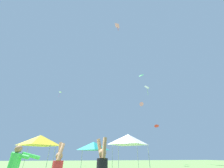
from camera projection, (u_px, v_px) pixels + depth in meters
The scene contains 9 objects.
canopy_tent_yellow at pixel (40, 140), 15.11m from camera, with size 3.38×3.38×3.62m.
canopy_tent_teal at pixel (94, 146), 16.53m from camera, with size 2.88×2.88×3.08m.
canopy_tent_white at pixel (128, 139), 15.81m from camera, with size 3.56×3.56×3.81m.
kite_pink_delta at pixel (141, 104), 35.96m from camera, with size 1.16×0.80×1.01m.
kite_red_delta at pixel (156, 126), 27.46m from camera, with size 1.12×1.08×0.54m.
kite_green_delta at pixel (141, 75), 40.36m from camera, with size 2.05×2.06×1.21m.
kite_white_box at pixel (147, 88), 40.72m from camera, with size 1.22×1.26×2.92m.
kite_lime_diamond at pixel (60, 92), 34.24m from camera, with size 0.69×0.79×1.61m.
kite_pink_diamond at pixel (117, 26), 28.45m from camera, with size 1.21×1.09×2.02m.
Camera 1 is at (0.25, -5.69, 1.48)m, focal length 21.79 mm.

